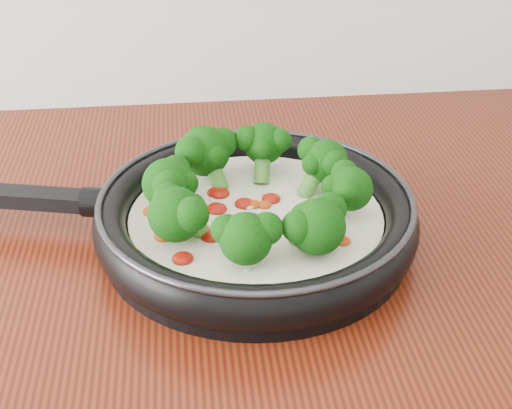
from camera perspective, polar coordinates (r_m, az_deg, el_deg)
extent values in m
cylinder|color=black|center=(0.83, 0.00, -2.57)|extent=(0.42, 0.42, 0.01)
torus|color=black|center=(0.81, 0.00, -1.00)|extent=(0.44, 0.44, 0.04)
torus|color=#2D2D33|center=(0.80, 0.00, 0.49)|extent=(0.43, 0.43, 0.01)
cube|color=black|center=(0.89, -18.16, 0.57)|extent=(0.21, 0.08, 0.02)
cylinder|color=black|center=(0.85, -12.36, 0.17)|extent=(0.04, 0.04, 0.04)
cylinder|color=white|center=(0.82, 0.00, -1.46)|extent=(0.34, 0.34, 0.02)
ellipsoid|color=#9B1207|center=(0.81, 5.60, -1.11)|extent=(0.02, 0.02, 0.01)
ellipsoid|color=#9B1207|center=(0.83, -0.93, 0.05)|extent=(0.03, 0.03, 0.01)
ellipsoid|color=#B83D0B|center=(0.78, -7.22, -2.47)|extent=(0.03, 0.03, 0.01)
ellipsoid|color=#9B1207|center=(0.85, -2.87, 0.87)|extent=(0.03, 0.03, 0.01)
ellipsoid|color=#9B1207|center=(0.79, -5.17, -1.84)|extent=(0.03, 0.03, 0.01)
ellipsoid|color=#B83D0B|center=(0.83, 0.67, -0.04)|extent=(0.02, 0.02, 0.01)
ellipsoid|color=#9B1207|center=(0.80, 0.67, -1.39)|extent=(0.02, 0.02, 0.01)
ellipsoid|color=#9B1207|center=(0.84, 1.19, 0.44)|extent=(0.03, 0.03, 0.01)
ellipsoid|color=#B83D0B|center=(0.83, -0.25, -0.01)|extent=(0.02, 0.02, 0.01)
ellipsoid|color=#9B1207|center=(0.82, -3.12, -0.36)|extent=(0.03, 0.03, 0.01)
ellipsoid|color=#9B1207|center=(0.74, -5.80, -4.27)|extent=(0.03, 0.03, 0.01)
ellipsoid|color=#B83D0B|center=(0.80, 4.02, -1.06)|extent=(0.03, 0.03, 0.01)
ellipsoid|color=#9B1207|center=(0.77, -2.17, -2.52)|extent=(0.03, 0.03, 0.01)
ellipsoid|color=#9B1207|center=(0.77, 0.52, -2.78)|extent=(0.02, 0.02, 0.01)
ellipsoid|color=#B83D0B|center=(0.82, -8.12, -0.55)|extent=(0.03, 0.03, 0.01)
ellipsoid|color=#9B1207|center=(0.85, -3.18, 0.93)|extent=(0.03, 0.03, 0.01)
ellipsoid|color=#9B1207|center=(0.79, 1.31, -1.57)|extent=(0.03, 0.03, 0.01)
ellipsoid|color=#B83D0B|center=(0.77, 6.85, -2.89)|extent=(0.02, 0.02, 0.01)
ellipsoid|color=#9B1207|center=(0.77, -3.51, -2.47)|extent=(0.03, 0.03, 0.01)
ellipsoid|color=#9B1207|center=(0.79, 2.40, -1.60)|extent=(0.02, 0.02, 0.01)
ellipsoid|color=white|center=(0.90, -1.08, 2.58)|extent=(0.01, 0.01, 0.00)
ellipsoid|color=white|center=(0.87, 2.43, 1.70)|extent=(0.01, 0.01, 0.00)
ellipsoid|color=white|center=(0.88, 7.03, 1.92)|extent=(0.01, 0.01, 0.00)
ellipsoid|color=white|center=(0.80, -1.85, -1.31)|extent=(0.01, 0.01, 0.00)
ellipsoid|color=white|center=(0.82, -0.40, -0.25)|extent=(0.01, 0.01, 0.00)
ellipsoid|color=white|center=(0.87, -3.34, 1.63)|extent=(0.01, 0.01, 0.00)
ellipsoid|color=white|center=(0.86, -4.99, 1.12)|extent=(0.01, 0.01, 0.00)
ellipsoid|color=white|center=(0.81, -0.25, -0.62)|extent=(0.00, 0.01, 0.00)
ellipsoid|color=white|center=(0.85, 1.85, 0.96)|extent=(0.01, 0.01, 0.00)
ellipsoid|color=white|center=(0.75, 0.12, -3.44)|extent=(0.01, 0.01, 0.00)
ellipsoid|color=white|center=(0.80, 0.43, -1.42)|extent=(0.01, 0.01, 0.00)
ellipsoid|color=white|center=(0.76, -0.89, -3.04)|extent=(0.01, 0.01, 0.00)
ellipsoid|color=white|center=(0.84, -3.50, 0.38)|extent=(0.01, 0.01, 0.00)
ellipsoid|color=white|center=(0.83, 3.83, -0.10)|extent=(0.01, 0.01, 0.00)
ellipsoid|color=white|center=(0.86, 0.36, 1.16)|extent=(0.01, 0.01, 0.00)
ellipsoid|color=white|center=(0.80, -0.79, -1.23)|extent=(0.01, 0.01, 0.00)
ellipsoid|color=white|center=(0.72, -0.63, -5.19)|extent=(0.01, 0.01, 0.00)
ellipsoid|color=white|center=(0.79, -0.19, -1.67)|extent=(0.01, 0.01, 0.00)
ellipsoid|color=white|center=(0.85, 0.45, 0.81)|extent=(0.01, 0.01, 0.00)
ellipsoid|color=white|center=(0.78, -6.53, -2.55)|extent=(0.01, 0.01, 0.00)
ellipsoid|color=white|center=(0.87, -0.66, 1.60)|extent=(0.01, 0.01, 0.00)
ellipsoid|color=white|center=(0.78, -3.19, -2.50)|extent=(0.01, 0.01, 0.00)
ellipsoid|color=white|center=(0.90, 2.64, 2.50)|extent=(0.01, 0.01, 0.00)
ellipsoid|color=white|center=(0.80, 0.70, -1.18)|extent=(0.01, 0.01, 0.00)
ellipsoid|color=white|center=(0.80, 8.63, -1.58)|extent=(0.01, 0.01, 0.00)
ellipsoid|color=white|center=(0.78, -2.24, -2.34)|extent=(0.01, 0.01, 0.00)
cylinder|color=#539A32|center=(0.80, 5.83, 0.00)|extent=(0.04, 0.03, 0.04)
sphere|color=black|center=(0.79, 7.46, 1.23)|extent=(0.06, 0.06, 0.05)
sphere|color=black|center=(0.80, 7.00, 2.45)|extent=(0.04, 0.04, 0.03)
sphere|color=black|center=(0.77, 7.20, 1.01)|extent=(0.03, 0.03, 0.03)
sphere|color=black|center=(0.79, 6.02, 1.44)|extent=(0.03, 0.03, 0.02)
cylinder|color=#539A32|center=(0.85, 4.42, 1.84)|extent=(0.04, 0.04, 0.04)
sphere|color=black|center=(0.85, 5.54, 3.41)|extent=(0.06, 0.06, 0.05)
sphere|color=black|center=(0.86, 4.37, 4.31)|extent=(0.04, 0.04, 0.03)
sphere|color=black|center=(0.83, 6.21, 3.23)|extent=(0.04, 0.04, 0.03)
sphere|color=black|center=(0.84, 4.51, 3.18)|extent=(0.03, 0.03, 0.03)
cylinder|color=#539A32|center=(0.87, 0.50, 2.99)|extent=(0.03, 0.04, 0.04)
sphere|color=black|center=(0.88, 0.62, 4.85)|extent=(0.06, 0.06, 0.05)
sphere|color=black|center=(0.88, -0.66, 5.23)|extent=(0.04, 0.04, 0.03)
sphere|color=black|center=(0.88, 1.86, 5.06)|extent=(0.04, 0.04, 0.03)
sphere|color=black|center=(0.87, 0.51, 4.40)|extent=(0.03, 0.03, 0.03)
cylinder|color=#539A32|center=(0.86, -3.23, 2.48)|extent=(0.04, 0.04, 0.04)
sphere|color=black|center=(0.87, -4.05, 4.22)|extent=(0.07, 0.07, 0.06)
sphere|color=black|center=(0.85, -5.13, 4.18)|extent=(0.05, 0.05, 0.04)
sphere|color=black|center=(0.87, -2.64, 4.91)|extent=(0.04, 0.04, 0.04)
sphere|color=black|center=(0.85, -3.32, 3.87)|extent=(0.04, 0.04, 0.03)
cylinder|color=#539A32|center=(0.82, -5.54, 0.43)|extent=(0.04, 0.03, 0.04)
sphere|color=black|center=(0.81, -6.94, 1.61)|extent=(0.07, 0.07, 0.06)
sphere|color=black|center=(0.79, -6.86, 1.38)|extent=(0.04, 0.04, 0.04)
sphere|color=black|center=(0.83, -6.34, 2.74)|extent=(0.04, 0.04, 0.03)
sphere|color=black|center=(0.81, -5.57, 1.67)|extent=(0.04, 0.04, 0.03)
cylinder|color=#539A32|center=(0.77, -4.93, -1.58)|extent=(0.04, 0.04, 0.04)
sphere|color=black|center=(0.75, -6.36, -0.79)|extent=(0.07, 0.07, 0.06)
sphere|color=black|center=(0.73, -5.09, -0.77)|extent=(0.04, 0.04, 0.04)
sphere|color=black|center=(0.76, -6.91, 0.44)|extent=(0.04, 0.04, 0.03)
sphere|color=black|center=(0.76, -5.05, -0.18)|extent=(0.04, 0.04, 0.03)
cylinder|color=#539A32|center=(0.74, -0.63, -3.05)|extent=(0.03, 0.04, 0.04)
sphere|color=black|center=(0.71, -0.81, -2.71)|extent=(0.06, 0.06, 0.05)
sphere|color=black|center=(0.71, 0.86, -1.91)|extent=(0.04, 0.04, 0.03)
sphere|color=black|center=(0.71, -2.37, -1.98)|extent=(0.04, 0.04, 0.03)
sphere|color=black|center=(0.73, -0.63, -1.70)|extent=(0.03, 0.03, 0.03)
cylinder|color=#539A32|center=(0.75, 3.77, -2.32)|extent=(0.04, 0.04, 0.04)
sphere|color=black|center=(0.73, 4.84, -1.76)|extent=(0.07, 0.07, 0.06)
sphere|color=black|center=(0.74, 5.77, -0.39)|extent=(0.04, 0.04, 0.04)
sphere|color=black|center=(0.72, 3.34, -1.74)|extent=(0.04, 0.04, 0.03)
sphere|color=black|center=(0.74, 3.81, -0.96)|extent=(0.04, 0.04, 0.03)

